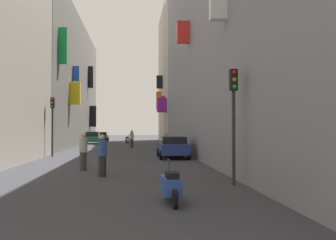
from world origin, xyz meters
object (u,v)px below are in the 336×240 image
(pedestrian_near_left, at_px, (83,152))
(pedestrian_near_right, at_px, (132,139))
(scooter_white, at_px, (128,140))
(pedestrian_mid_street, at_px, (102,155))
(parked_car_green, at_px, (93,137))
(scooter_green, at_px, (166,147))
(traffic_light_far_corner, at_px, (234,106))
(parked_car_blue, at_px, (173,147))
(parked_car_black, at_px, (101,136))
(scooter_blue, at_px, (171,186))
(traffic_light_near_corner, at_px, (52,116))
(pedestrian_crossing, at_px, (166,143))

(pedestrian_near_left, xyz_separation_m, pedestrian_near_right, (2.15, 20.25, -0.00))
(pedestrian_near_left, relative_size, pedestrian_near_right, 1.00)
(scooter_white, bearing_deg, pedestrian_mid_street, -90.82)
(parked_car_green, distance_m, pedestrian_near_left, 29.95)
(parked_car_green, xyz_separation_m, scooter_white, (4.27, 0.37, -0.30))
(scooter_green, relative_size, traffic_light_far_corner, 0.48)
(parked_car_blue, bearing_deg, parked_car_black, 103.39)
(parked_car_blue, distance_m, parked_car_black, 31.33)
(parked_car_green, bearing_deg, traffic_light_far_corner, -76.25)
(parked_car_green, xyz_separation_m, scooter_blue, (6.09, -38.00, -0.30))
(scooter_green, height_order, scooter_blue, same)
(parked_car_blue, relative_size, pedestrian_near_right, 2.33)
(traffic_light_far_corner, bearing_deg, scooter_white, 96.94)
(pedestrian_mid_street, bearing_deg, scooter_white, 89.18)
(pedestrian_near_left, bearing_deg, scooter_white, 87.05)
(pedestrian_mid_street, xyz_separation_m, traffic_light_near_corner, (-4.36, 11.26, 1.94))
(parked_car_green, height_order, scooter_blue, parked_car_green)
(parked_car_blue, height_order, parked_car_black, parked_car_blue)
(parked_car_black, relative_size, traffic_light_near_corner, 1.01)
(parked_car_green, height_order, scooter_white, parked_car_green)
(parked_car_black, relative_size, pedestrian_near_right, 2.36)
(scooter_blue, xyz_separation_m, traffic_light_near_corner, (-6.65, 17.04, 2.35))
(pedestrian_near_right, xyz_separation_m, pedestrian_mid_street, (-1.06, -22.64, -0.01))
(pedestrian_mid_street, bearing_deg, pedestrian_near_right, 87.32)
(traffic_light_near_corner, bearing_deg, parked_car_black, 88.07)
(scooter_white, height_order, pedestrian_near_left, pedestrian_near_left)
(scooter_white, xyz_separation_m, pedestrian_near_left, (-1.55, -30.20, 0.42))
(parked_car_black, bearing_deg, pedestrian_crossing, -74.95)
(parked_car_green, bearing_deg, parked_car_blue, -71.56)
(scooter_white, height_order, scooter_blue, same)
(pedestrian_crossing, distance_m, pedestrian_mid_street, 13.84)
(traffic_light_near_corner, distance_m, traffic_light_far_corner, 16.80)
(scooter_green, bearing_deg, parked_car_green, 114.17)
(parked_car_black, height_order, traffic_light_near_corner, traffic_light_near_corner)
(scooter_blue, height_order, pedestrian_crossing, pedestrian_crossing)
(pedestrian_near_right, bearing_deg, traffic_light_far_corner, -81.69)
(pedestrian_near_right, distance_m, pedestrian_mid_street, 22.67)
(parked_car_blue, relative_size, scooter_white, 2.11)
(parked_car_blue, bearing_deg, traffic_light_near_corner, 166.33)
(pedestrian_near_right, bearing_deg, scooter_green, -69.45)
(scooter_white, relative_size, traffic_light_near_corner, 0.47)
(parked_car_green, bearing_deg, parked_car_black, 86.92)
(parked_car_black, height_order, traffic_light_far_corner, traffic_light_far_corner)
(scooter_white, distance_m, scooter_blue, 38.42)
(pedestrian_mid_street, height_order, traffic_light_far_corner, traffic_light_far_corner)
(pedestrian_near_left, height_order, traffic_light_near_corner, traffic_light_near_corner)
(scooter_green, xyz_separation_m, pedestrian_crossing, (-0.19, -1.75, 0.36))
(parked_car_green, relative_size, pedestrian_near_right, 2.23)
(scooter_white, distance_m, pedestrian_near_left, 30.24)
(pedestrian_near_left, bearing_deg, traffic_light_near_corner, 110.23)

